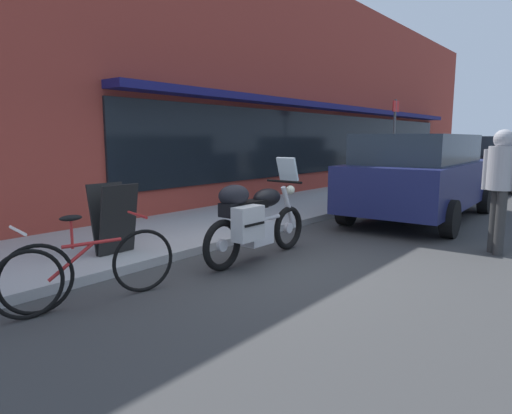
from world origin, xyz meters
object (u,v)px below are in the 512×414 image
object	(u,v)px
parked_bicycle	(93,267)
parked_car_down_block	(509,161)
parking_sign_pole	(394,138)
sandwich_board_sign	(114,219)
pedestrian_walking	(501,176)
touring_motorcycle	(254,218)
parked_minivan	(421,175)

from	to	relation	value
parked_bicycle	parked_car_down_block	size ratio (longest dim) A/B	0.37
parked_bicycle	parking_sign_pole	xyz separation A→B (m)	(10.78, 1.19, 1.33)
parked_bicycle	parked_car_down_block	world-z (taller)	parked_car_down_block
sandwich_board_sign	parking_sign_pole	world-z (taller)	parking_sign_pole
parking_sign_pole	sandwich_board_sign	bearing A→B (deg)	-179.98
sandwich_board_sign	parking_sign_pole	size ratio (longest dim) A/B	0.35
parking_sign_pole	parked_bicycle	bearing A→B (deg)	-173.68
pedestrian_walking	parked_car_down_block	xyz separation A→B (m)	(10.16, 1.58, -0.21)
touring_motorcycle	parked_minivan	size ratio (longest dim) A/B	0.43
sandwich_board_sign	parking_sign_pole	xyz separation A→B (m)	(9.73, 0.00, 1.11)
touring_motorcycle	parked_car_down_block	size ratio (longest dim) A/B	0.45
parked_minivan	pedestrian_walking	distance (m)	2.87
parked_minivan	parked_car_down_block	bearing A→B (deg)	-2.05
touring_motorcycle	parked_bicycle	world-z (taller)	touring_motorcycle
parked_minivan	sandwich_board_sign	world-z (taller)	parked_minivan
parked_bicycle	pedestrian_walking	bearing A→B (deg)	-30.22
pedestrian_walking	sandwich_board_sign	bearing A→B (deg)	133.32
parked_bicycle	parked_minivan	size ratio (longest dim) A/B	0.36
touring_motorcycle	sandwich_board_sign	distance (m)	1.92
pedestrian_walking	sandwich_board_sign	world-z (taller)	pedestrian_walking
touring_motorcycle	parking_sign_pole	size ratio (longest dim) A/B	0.78
touring_motorcycle	parking_sign_pole	bearing A→B (deg)	9.91
parked_bicycle	sandwich_board_sign	size ratio (longest dim) A/B	1.83
parked_minivan	parking_sign_pole	xyz separation A→B (m)	(3.78, 2.14, 0.77)
sandwich_board_sign	pedestrian_walking	bearing A→B (deg)	-46.68
pedestrian_walking	parked_car_down_block	distance (m)	10.29
sandwich_board_sign	touring_motorcycle	bearing A→B (deg)	-50.75
parked_bicycle	sandwich_board_sign	world-z (taller)	sandwich_board_sign
touring_motorcycle	parked_car_down_block	world-z (taller)	parked_car_down_block
sandwich_board_sign	parked_bicycle	bearing A→B (deg)	-131.49
parked_car_down_block	sandwich_board_sign	bearing A→B (deg)	170.14
pedestrian_walking	parked_minivan	bearing A→B (deg)	40.58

